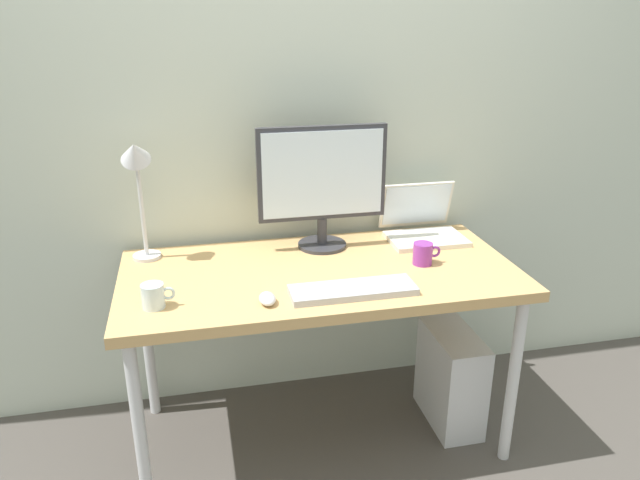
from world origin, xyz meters
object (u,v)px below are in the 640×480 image
at_px(desk_lamp, 137,172).
at_px(keyboard, 353,290).
at_px(glass_cup, 154,296).
at_px(monitor, 322,180).
at_px(laptop, 422,224).
at_px(coffee_mug, 423,254).
at_px(computer_tower, 451,378).
at_px(desk, 320,285).
at_px(mouse, 267,299).

relative_size(desk_lamp, keyboard, 1.13).
bearing_deg(glass_cup, monitor, 31.98).
height_order(laptop, coffee_mug, laptop).
distance_m(desk_lamp, computer_tower, 1.53).
bearing_deg(desk, glass_cup, -163.07).
relative_size(desk, glass_cup, 13.54).
bearing_deg(mouse, keyboard, 2.34).
bearing_deg(keyboard, glass_cup, 176.62).
bearing_deg(monitor, desk_lamp, 179.92).
distance_m(desk, monitor, 0.42).
distance_m(monitor, computer_tower, 1.00).
relative_size(desk, coffee_mug, 13.50).
bearing_deg(glass_cup, desk, 16.93).
relative_size(monitor, keyboard, 1.18).
bearing_deg(laptop, keyboard, -132.82).
bearing_deg(mouse, laptop, 33.29).
bearing_deg(coffee_mug, computer_tower, 1.18).
distance_m(desk, computer_tower, 0.74).
bearing_deg(laptop, desk_lamp, -179.09).
relative_size(monitor, coffee_mug, 4.73).
bearing_deg(coffee_mug, desk_lamp, 165.84).
height_order(desk, glass_cup, glass_cup).
height_order(desk, computer_tower, desk).
relative_size(mouse, coffee_mug, 0.82).
bearing_deg(desk, desk_lamp, 160.27).
height_order(desk, desk_lamp, desk_lamp).
distance_m(desk_lamp, keyboard, 0.91).
bearing_deg(desk_lamp, monitor, -0.08).
relative_size(monitor, mouse, 5.79).
bearing_deg(coffee_mug, keyboard, -150.25).
relative_size(desk, keyboard, 3.38).
bearing_deg(glass_cup, coffee_mug, 8.56).
relative_size(monitor, computer_tower, 1.24).
bearing_deg(desk, mouse, -134.74).
bearing_deg(coffee_mug, desk, 175.38).
xyz_separation_m(monitor, computer_tower, (0.50, -0.26, -0.83)).
relative_size(laptop, desk_lamp, 0.64).
bearing_deg(coffee_mug, monitor, 142.32).
distance_m(keyboard, glass_cup, 0.67).
relative_size(desk_lamp, computer_tower, 1.19).
relative_size(coffee_mug, computer_tower, 0.26).
distance_m(laptop, computer_tower, 0.67).
bearing_deg(glass_cup, keyboard, -3.38).
bearing_deg(computer_tower, laptop, 102.17).
height_order(desk_lamp, keyboard, desk_lamp).
relative_size(laptop, mouse, 3.56).
height_order(laptop, glass_cup, laptop).
bearing_deg(desk_lamp, computer_tower, -12.14).
distance_m(desk, coffee_mug, 0.42).
xyz_separation_m(coffee_mug, glass_cup, (-1.00, -0.15, -0.00)).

